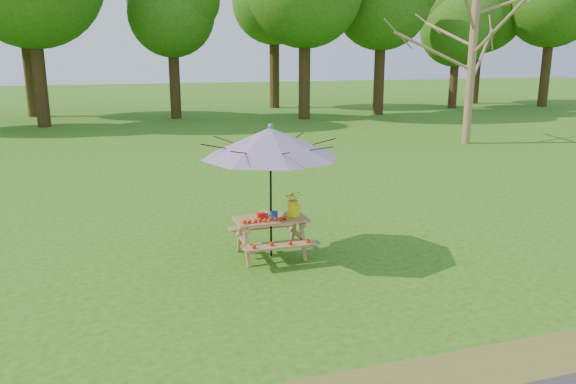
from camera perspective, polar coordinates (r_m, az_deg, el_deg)
name	(u,v)px	position (r m, az deg, el deg)	size (l,w,h in m)	color
ground	(343,284)	(8.54, 5.57, -9.28)	(120.00, 120.00, 0.00)	#256313
picnic_table	(271,238)	(9.51, -1.72, -4.66)	(1.20, 1.32, 0.67)	#AD7A4E
patio_umbrella	(270,143)	(9.13, -1.80, 5.04)	(2.36, 2.36, 2.26)	black
produce_bins	(267,215)	(9.40, -2.12, -2.36)	(0.33, 0.36, 0.13)	red
tomatoes_row	(265,220)	(9.19, -2.33, -2.85)	(0.77, 0.13, 0.07)	red
flower_bucket	(294,202)	(9.46, 0.57, -1.05)	(0.33, 0.30, 0.45)	#FFF60D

